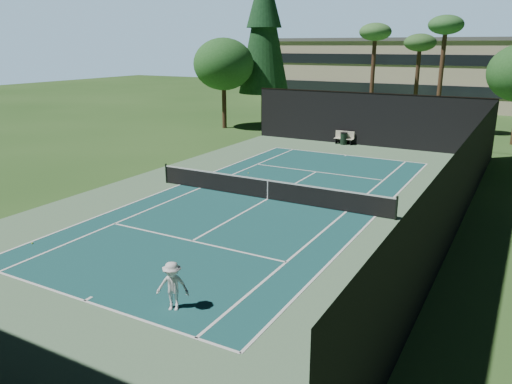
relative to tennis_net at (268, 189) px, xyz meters
The scene contains 19 objects.
ground 0.56m from the tennis_net, ahead, with size 160.00×160.00×0.00m, color #2B531F.
apron_slab 0.55m from the tennis_net, ahead, with size 18.00×32.00×0.01m, color #5A815C.
court_surface 0.55m from the tennis_net, ahead, with size 10.97×23.77×0.01m, color #184E4E.
court_lines 0.54m from the tennis_net, ahead, with size 11.07×23.87×0.01m.
tennis_net is the anchor object (origin of this frame).
fence 1.45m from the tennis_net, 90.00° to the left, with size 18.04×32.05×4.03m.
player 11.27m from the tennis_net, 76.38° to the right, with size 0.97×0.56×1.50m, color white.
tennis_ball_a 11.00m from the tennis_net, 118.70° to the right, with size 0.07×0.07×0.07m, color #CAE734.
tennis_ball_b 5.33m from the tennis_net, 130.34° to the left, with size 0.07×0.07×0.07m, color yellow.
tennis_ball_c 3.41m from the tennis_net, 111.89° to the left, with size 0.06×0.06×0.06m, color #DAF136.
tennis_ball_d 5.22m from the tennis_net, 152.12° to the left, with size 0.08×0.08×0.08m, color #BBD730.
park_bench 15.83m from the tennis_net, 95.54° to the left, with size 1.50×0.45×1.02m.
trash_bin 15.64m from the tennis_net, 95.55° to the left, with size 0.56×0.56×0.95m.
pine_tree 26.63m from the tennis_net, 118.61° to the left, with size 4.80×4.80×15.00m.
palm_a 25.26m from the tennis_net, 94.76° to the left, with size 2.80×2.80×9.32m.
palm_b 26.92m from the tennis_net, 86.70° to the left, with size 2.80×2.80×8.42m.
palm_c 24.69m from the tennis_net, 80.13° to the left, with size 2.80×2.80×9.77m.
decid_tree_c 23.39m from the tennis_net, 127.87° to the left, with size 5.44×5.44×8.09m.
campus_building 46.12m from the tennis_net, 90.00° to the left, with size 40.50×12.50×8.30m.
Camera 1 is at (11.08, -21.17, 7.43)m, focal length 35.00 mm.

